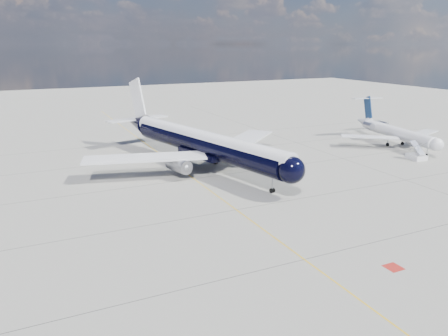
{
  "coord_description": "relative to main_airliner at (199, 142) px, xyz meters",
  "views": [
    {
      "loc": [
        -24.07,
        -37.1,
        20.67
      ],
      "look_at": [
        1.02,
        15.88,
        4.0
      ],
      "focal_mm": 35.0,
      "sensor_mm": 36.0,
      "label": 1
    }
  ],
  "objects": [
    {
      "name": "ground",
      "position": [
        -3.55,
        -1.19,
        -4.4
      ],
      "size": [
        320.0,
        320.0,
        0.0
      ],
      "primitive_type": "plane",
      "color": "gray",
      "rests_on": "ground"
    },
    {
      "name": "taxiway_centerline",
      "position": [
        -3.55,
        -6.19,
        -4.4
      ],
      "size": [
        0.16,
        160.0,
        0.01
      ],
      "primitive_type": "cube",
      "color": "#DEAB0B",
      "rests_on": "ground"
    },
    {
      "name": "red_marking",
      "position": [
        3.25,
        -41.19,
        -4.4
      ],
      "size": [
        1.6,
        1.6,
        0.01
      ],
      "primitive_type": "cube",
      "color": "maroon",
      "rests_on": "ground"
    },
    {
      "name": "main_airliner",
      "position": [
        0.0,
        0.0,
        0.0
      ],
      "size": [
        39.24,
        48.51,
        14.18
      ],
      "rotation": [
        0.0,
        0.0,
        0.24
      ],
      "color": "black",
      "rests_on": "ground"
    },
    {
      "name": "regional_jet",
      "position": [
        43.71,
        -1.56,
        -1.45
      ],
      "size": [
        23.72,
        27.53,
        9.35
      ],
      "rotation": [
        0.0,
        0.0,
        -0.17
      ],
      "color": "white",
      "rests_on": "ground"
    },
    {
      "name": "boarding_stair",
      "position": [
        38.41,
        -12.58,
        -3.76
      ],
      "size": [
        2.82,
        3.38,
        3.47
      ],
      "rotation": [
        0.0,
        0.0,
        -0.1
      ],
      "color": "white",
      "rests_on": "ground"
    }
  ]
}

